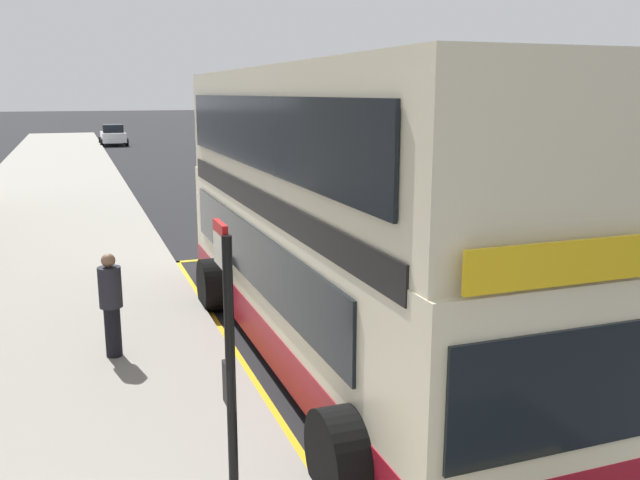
# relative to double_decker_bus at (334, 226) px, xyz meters

# --- Properties ---
(ground_plane) EXTENTS (260.00, 260.00, 0.00)m
(ground_plane) POSITION_rel_double_decker_bus_xyz_m (2.46, 24.81, -2.06)
(ground_plane) COLOR black
(pavement_near) EXTENTS (6.00, 76.00, 0.14)m
(pavement_near) POSITION_rel_double_decker_bus_xyz_m (-4.54, 24.81, -1.99)
(pavement_near) COLOR gray
(pavement_near) RESTS_ON ground
(double_decker_bus) EXTENTS (3.14, 10.34, 4.40)m
(double_decker_bus) POSITION_rel_double_decker_bus_xyz_m (0.00, 0.00, 0.00)
(double_decker_bus) COLOR beige
(double_decker_bus) RESTS_ON ground
(bus_bay_markings) EXTENTS (3.12, 13.65, 0.01)m
(bus_bay_markings) POSITION_rel_double_decker_bus_xyz_m (0.02, 0.06, -2.06)
(bus_bay_markings) COLOR gold
(bus_bay_markings) RESTS_ON ground
(bus_stop_sign) EXTENTS (0.09, 0.51, 2.78)m
(bus_stop_sign) POSITION_rel_double_decker_bus_xyz_m (-2.46, -3.73, -0.30)
(bus_stop_sign) COLOR black
(bus_stop_sign) RESTS_ON pavement_near
(parked_car_white_across) EXTENTS (2.09, 4.20, 1.62)m
(parked_car_white_across) POSITION_rel_double_decker_bus_xyz_m (-0.61, 46.38, -1.26)
(parked_car_white_across) COLOR silver
(parked_car_white_across) RESTS_ON ground
(parked_car_silver_distant) EXTENTS (2.09, 4.20, 1.62)m
(parked_car_silver_distant) POSITION_rel_double_decker_bus_xyz_m (7.48, 17.84, -1.26)
(parked_car_silver_distant) COLOR #B2B5BA
(parked_car_silver_distant) RESTS_ON ground
(pedestrian_waiting_near_sign) EXTENTS (0.34, 0.34, 1.59)m
(pedestrian_waiting_near_sign) POSITION_rel_double_decker_bus_xyz_m (-3.27, 0.75, -1.06)
(pedestrian_waiting_near_sign) COLOR black
(pedestrian_waiting_near_sign) RESTS_ON pavement_near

